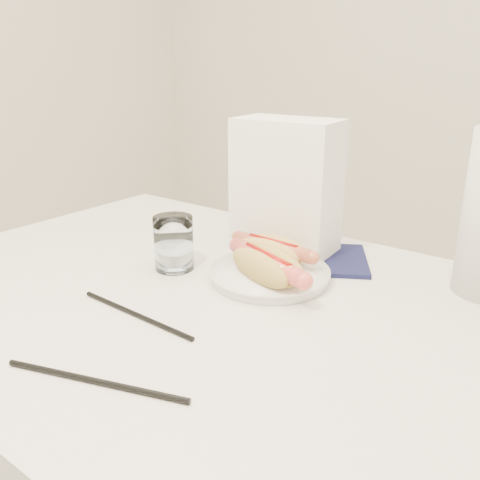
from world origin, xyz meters
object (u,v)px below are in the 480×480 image
Objects in this scene: table at (218,330)px; napkin_box at (286,188)px; hotdog_left at (273,250)px; hotdog_right at (268,266)px; plate at (269,276)px; water_glass at (174,243)px.

napkin_box is (-0.03, 0.25, 0.19)m from table.
hotdog_left is 0.90× the size of hotdog_right.
plate is 2.04× the size of water_glass.
hotdog_left is at bearing -74.11° from napkin_box.
table is 6.41× the size of hotdog_right.
napkin_box is at bearing 96.22° from table.
plate is (0.03, 0.11, 0.07)m from table.
hotdog_right reaches higher than table.
water_glass is at bearing -142.50° from hotdog_left.
plate is at bearing 19.80° from water_glass.
hotdog_right is (0.04, -0.07, 0.00)m from hotdog_left.
hotdog_right is (0.02, -0.03, 0.03)m from plate.
table is at bearing -100.59° from hotdog_right.
water_glass reaches higher than hotdog_right.
hotdog_left is 0.18m from water_glass.
napkin_box is (-0.06, 0.14, 0.12)m from plate.
hotdog_left is at bearing 86.92° from table.
table is 0.18m from hotdog_left.
napkin_box reaches higher than hotdog_right.
hotdog_left is 1.69× the size of water_glass.
napkin_box reaches higher than hotdog_left.
hotdog_right is at bearing 59.49° from table.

